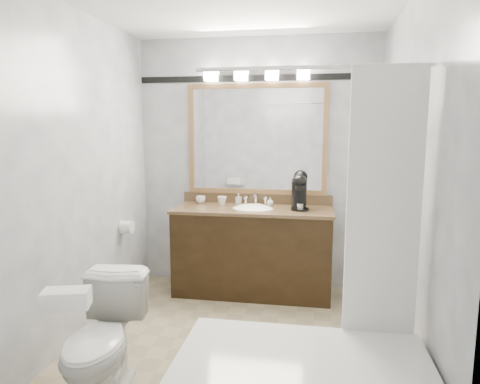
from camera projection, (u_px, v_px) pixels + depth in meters
The scene contains 14 objects.
room at pixel (234, 180), 3.07m from camera, with size 2.42×2.62×2.52m.
vanity at pixel (253, 249), 4.18m from camera, with size 1.53×0.58×0.97m.
mirror at pixel (257, 139), 4.28m from camera, with size 1.40×0.04×1.10m.
vanity_light_bar at pixel (256, 74), 4.13m from camera, with size 1.02×0.14×0.12m.
accent_stripe at pixel (257, 78), 4.20m from camera, with size 2.40×0.01×0.06m, color black.
tp_roll at pixel (127, 227), 3.98m from camera, with size 0.12×0.12×0.11m, color white.
toilet at pixel (102, 342), 2.54m from camera, with size 0.40×0.71×0.72m, color white.
tissue_box at pixel (66, 299), 2.15m from camera, with size 0.23×0.12×0.09m, color white.
coffee_maker at pixel (299, 192), 4.04m from camera, with size 0.17×0.21×0.33m.
cup_left at pixel (201, 199), 4.38m from camera, with size 0.10×0.10×0.08m, color white.
cup_right at pixel (222, 201), 4.29m from camera, with size 0.09×0.09×0.08m, color white.
soap_bottle_a at pixel (239, 199), 4.35m from camera, with size 0.05×0.05×0.10m, color white.
soap_bottle_b at pixel (270, 202), 4.24m from camera, with size 0.06×0.06×0.08m, color white.
soap_bar at pixel (258, 205), 4.23m from camera, with size 0.07×0.04×0.02m, color beige.
Camera 1 is at (0.55, -2.99, 1.63)m, focal length 32.00 mm.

